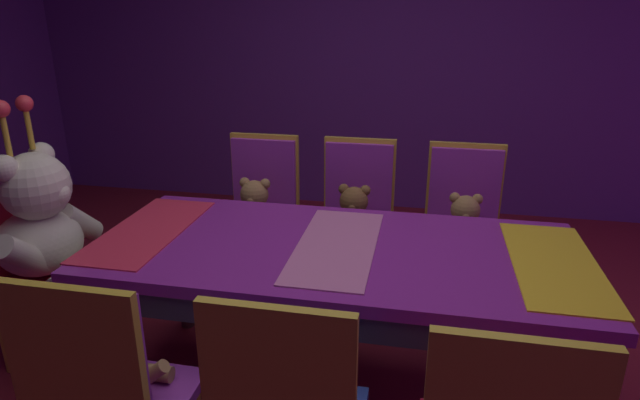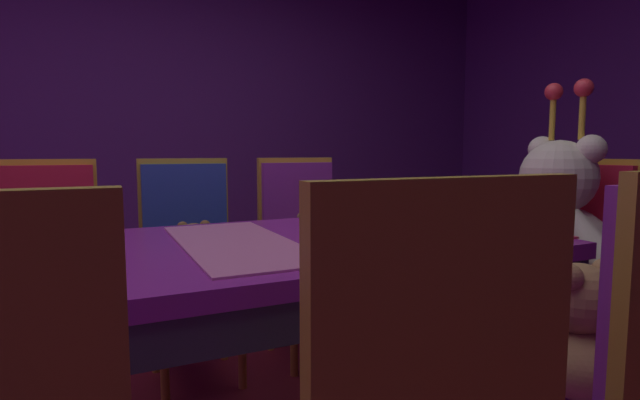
{
  "view_description": "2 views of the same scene",
  "coord_description": "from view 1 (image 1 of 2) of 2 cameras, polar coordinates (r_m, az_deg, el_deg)",
  "views": [
    {
      "loc": [
        -1.97,
        -0.33,
        1.66
      ],
      "look_at": [
        0.18,
        0.11,
        0.87
      ],
      "focal_mm": 29.7,
      "sensor_mm": 36.0,
      "label": 1
    },
    {
      "loc": [
        1.39,
        -0.38,
        1.02
      ],
      "look_at": [
        -0.15,
        0.35,
        0.84
      ],
      "focal_mm": 26.95,
      "sensor_mm": 36.0,
      "label": 2
    }
  ],
  "objects": [
    {
      "name": "wall_right",
      "position": [
        4.59,
        7.59,
        16.3
      ],
      "size": [
        0.12,
        6.4,
        2.8
      ],
      "primitive_type": "cube",
      "color": "#59267F",
      "rests_on": "ground_plane"
    },
    {
      "name": "chair_right_1",
      "position": [
        3.03,
        4.0,
        -0.83
      ],
      "size": [
        0.42,
        0.41,
        0.98
      ],
      "rotation": [
        0.0,
        0.0,
        3.14
      ],
      "color": "purple",
      "rests_on": "ground_plane"
    },
    {
      "name": "teddy_left_1",
      "position": [
        1.72,
        -2.51,
        -19.63
      ],
      "size": [
        0.21,
        0.27,
        0.26
      ],
      "color": "brown",
      "rests_on": "chair_left_1"
    },
    {
      "name": "king_teddy_bear",
      "position": [
        2.77,
        -27.61,
        -2.25
      ],
      "size": [
        0.66,
        0.51,
        0.85
      ],
      "rotation": [
        0.0,
        0.0,
        -1.57
      ],
      "color": "silver",
      "rests_on": "throne_chair"
    },
    {
      "name": "teddy_right_0",
      "position": [
        2.89,
        15.24,
        -2.75
      ],
      "size": [
        0.25,
        0.32,
        0.31
      ],
      "rotation": [
        0.0,
        0.0,
        3.14
      ],
      "color": "#9E7247",
      "rests_on": "chair_right_0"
    },
    {
      "name": "chair_left_2",
      "position": [
        1.79,
        -22.66,
        -18.34
      ],
      "size": [
        0.42,
        0.41,
        0.98
      ],
      "color": "purple",
      "rests_on": "ground_plane"
    },
    {
      "name": "throne_chair",
      "position": [
        2.92,
        -29.78,
        -4.38
      ],
      "size": [
        0.41,
        0.42,
        0.98
      ],
      "rotation": [
        0.0,
        0.0,
        -1.57
      ],
      "color": "red",
      "rests_on": "ground_plane"
    },
    {
      "name": "banquet_table",
      "position": [
        2.24,
        1.77,
        -7.03
      ],
      "size": [
        0.9,
        2.02,
        0.75
      ],
      "color": "purple",
      "rests_on": "ground_plane"
    },
    {
      "name": "ground_plane",
      "position": [
        2.6,
        1.61,
        -19.99
      ],
      "size": [
        7.9,
        7.9,
        0.0
      ],
      "primitive_type": "plane",
      "color": "maroon"
    },
    {
      "name": "chair_right_2",
      "position": [
        3.14,
        -6.22,
        -0.18
      ],
      "size": [
        0.42,
        0.41,
        0.98
      ],
      "rotation": [
        0.0,
        0.0,
        3.14
      ],
      "color": "purple",
      "rests_on": "ground_plane"
    },
    {
      "name": "teddy_right_2",
      "position": [
        3.01,
        -7.05,
        -1.13
      ],
      "size": [
        0.26,
        0.34,
        0.32
      ],
      "rotation": [
        0.0,
        0.0,
        3.14
      ],
      "color": "#9E7247",
      "rests_on": "chair_right_2"
    },
    {
      "name": "teddy_right_1",
      "position": [
        2.9,
        3.61,
        -1.88
      ],
      "size": [
        0.26,
        0.33,
        0.31
      ],
      "rotation": [
        0.0,
        0.0,
        3.14
      ],
      "color": "brown",
      "rests_on": "chair_right_1"
    },
    {
      "name": "chair_right_0",
      "position": [
        3.02,
        15.11,
        -1.59
      ],
      "size": [
        0.42,
        0.41,
        0.98
      ],
      "rotation": [
        0.0,
        0.0,
        3.14
      ],
      "color": "purple",
      "rests_on": "ground_plane"
    },
    {
      "name": "teddy_left_2",
      "position": [
        1.9,
        -20.15,
        -16.49
      ],
      "size": [
        0.22,
        0.28,
        0.27
      ],
      "color": "#9E7247",
      "rests_on": "chair_left_2"
    }
  ]
}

